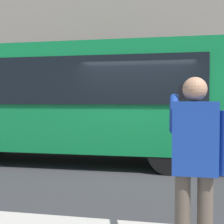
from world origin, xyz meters
The scene contains 4 objects.
ground_plane centered at (0.00, 0.00, 0.00)m, with size 60.00×60.00×0.00m, color #2B2B2D.
building_facade_far centered at (-0.02, -6.80, 5.99)m, with size 28.00×1.55×12.00m.
red_bus centered at (2.30, -0.76, 1.68)m, with size 9.05×2.54×3.08m.
pedestrian_photographer centered at (-0.97, 4.36, 1.14)m, with size 0.53×0.52×1.70m.
Camera 1 is at (-0.77, 7.25, 1.64)m, focal length 49.74 mm.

